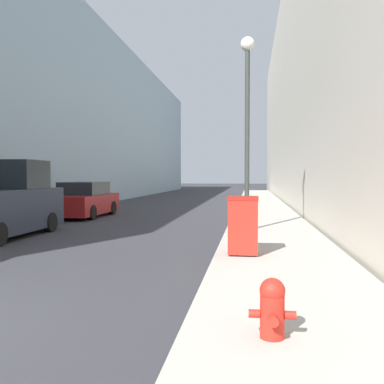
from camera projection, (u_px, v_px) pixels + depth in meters
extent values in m
cube|color=#ADA89E|center=(264.00, 211.00, 21.49)|extent=(2.89, 60.00, 0.14)
cube|color=#849EB2|center=(35.00, 118.00, 31.42)|extent=(12.00, 60.00, 12.23)
cube|color=beige|center=(377.00, 87.00, 28.09)|extent=(12.00, 60.00, 15.37)
cylinder|color=red|center=(272.00, 317.00, 4.53)|extent=(0.26, 0.26, 0.46)
sphere|color=red|center=(272.00, 291.00, 4.52)|extent=(0.27, 0.27, 0.27)
cylinder|color=red|center=(272.00, 283.00, 4.52)|extent=(0.07, 0.07, 0.06)
cylinder|color=red|center=(273.00, 320.00, 4.35)|extent=(0.11, 0.12, 0.11)
cylinder|color=red|center=(254.00, 314.00, 4.56)|extent=(0.12, 0.09, 0.09)
cylinder|color=red|center=(290.00, 315.00, 4.51)|extent=(0.12, 0.09, 0.09)
cube|color=red|center=(243.00, 227.00, 9.31)|extent=(0.64, 0.56, 1.17)
cube|color=maroon|center=(243.00, 198.00, 9.29)|extent=(0.66, 0.57, 0.08)
cylinder|color=black|center=(231.00, 249.00, 9.60)|extent=(0.05, 0.16, 0.16)
cylinder|color=black|center=(255.00, 249.00, 9.53)|extent=(0.05, 0.16, 0.16)
cylinder|color=#2D332D|center=(247.00, 226.00, 13.51)|extent=(0.28, 0.28, 0.25)
cylinder|color=#2D332D|center=(247.00, 141.00, 13.41)|extent=(0.15, 0.15, 5.65)
sphere|color=silver|center=(248.00, 44.00, 13.30)|extent=(0.45, 0.45, 0.45)
cube|color=black|center=(10.00, 174.00, 13.64)|extent=(1.99, 1.54, 0.91)
cylinder|color=black|center=(50.00, 222.00, 14.20)|extent=(0.24, 0.64, 0.64)
cube|color=maroon|center=(85.00, 204.00, 19.45)|extent=(1.84, 4.52, 0.85)
cube|color=#1E2328|center=(84.00, 188.00, 19.42)|extent=(1.62, 2.35, 0.57)
cylinder|color=black|center=(79.00, 207.00, 20.92)|extent=(0.24, 0.64, 0.64)
cylinder|color=black|center=(112.00, 208.00, 20.69)|extent=(0.24, 0.64, 0.64)
cylinder|color=black|center=(53.00, 212.00, 18.24)|extent=(0.24, 0.64, 0.64)
cylinder|color=black|center=(91.00, 212.00, 18.00)|extent=(0.24, 0.64, 0.64)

